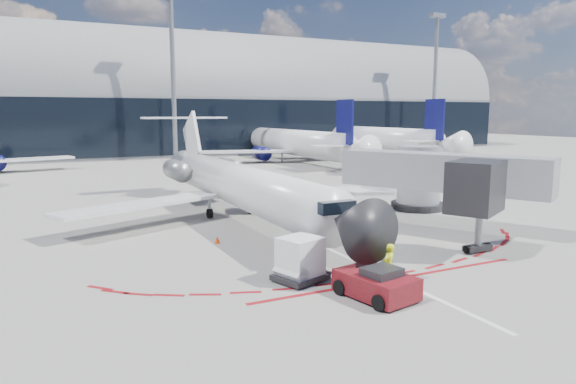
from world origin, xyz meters
name	(u,v)px	position (x,y,z in m)	size (l,w,h in m)	color
ground	(282,227)	(0.00, 0.00, 0.00)	(260.00, 260.00, 0.00)	slate
apron_centerline	(269,221)	(0.00, 2.00, 0.01)	(0.25, 40.00, 0.01)	silver
apron_stop_bar	(394,279)	(0.00, -11.50, 0.01)	(14.00, 0.25, 0.01)	maroon
terminal_building	(122,105)	(0.00, 64.97, 8.52)	(150.00, 24.15, 24.00)	gray
jet_bridge	(435,178)	(9.79, -3.01, 3.01)	(10.03, 15.20, 4.90)	gray
light_mast_centre	(173,77)	(5.00, 48.00, 12.50)	(0.70, 0.70, 25.00)	gray
light_mast_east	(435,85)	(55.00, 48.00, 12.50)	(0.70, 0.70, 25.00)	gray
regional_jet	(237,184)	(-1.71, 3.50, 2.48)	(24.08, 29.70, 7.44)	silver
pushback_tug	(376,284)	(-2.06, -13.04, 0.57)	(2.61, 5.06, 1.29)	#550C10
ramp_worker	(389,266)	(-0.96, -12.36, 0.96)	(0.70, 0.46, 1.91)	#C0DA16
uld_container	(300,260)	(-3.83, -9.90, 0.96)	(2.51, 2.31, 1.95)	black
safety_cone_left	(217,240)	(-5.03, -2.06, 0.22)	(0.31, 0.31, 0.43)	#DC3A04
safety_cone_right	(384,247)	(2.35, -7.64, 0.23)	(0.33, 0.33, 0.46)	#DC3A04
bg_airliner_2	(292,124)	(21.14, 40.75, 5.56)	(34.38, 36.40, 11.12)	silver
bg_airliner_3	(372,122)	(37.22, 42.97, 5.75)	(35.56, 37.66, 11.51)	silver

